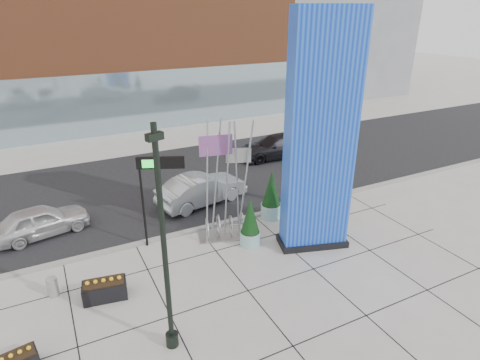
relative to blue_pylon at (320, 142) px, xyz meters
name	(u,v)px	position (x,y,z in m)	size (l,w,h in m)	color
ground	(213,283)	(-5.09, -0.62, -4.76)	(160.00, 160.00, 0.00)	#9E9991
street_asphalt	(146,188)	(-5.09, 9.38, -4.75)	(80.00, 12.00, 0.02)	black
curb_edge	(179,234)	(-5.09, 3.38, -4.70)	(80.00, 0.30, 0.12)	gray
tower_podium	(102,60)	(-4.09, 26.38, 0.74)	(34.00, 10.00, 11.00)	brown
tower_glass_front	(117,104)	(-4.09, 21.58, -2.26)	(34.00, 0.60, 5.00)	#8CA5B2
building_grey_parking	(303,15)	(20.91, 31.38, 4.24)	(20.00, 18.00, 18.00)	slate
blue_pylon	(320,142)	(0.00, 0.00, 0.00)	(3.21, 2.10, 9.86)	#0C37C1
lamp_post	(166,267)	(-7.42, -2.86, -1.84)	(0.49, 0.39, 7.14)	black
public_art_sculpture	(225,208)	(-3.16, 2.38, -3.32)	(2.66, 1.83, 5.51)	#ACAFB1
concrete_bollard	(53,287)	(-10.55, 1.38, -4.39)	(0.39, 0.39, 0.75)	gray
overhead_street_sign	(156,168)	(-5.91, 3.18, -1.20)	(1.86, 0.95, 4.15)	black
round_planter_east	(309,188)	(1.91, 2.98, -3.63)	(0.96, 0.96, 2.40)	#8EBFBA
round_planter_mid	(271,196)	(-0.36, 2.98, -3.58)	(1.00, 1.00, 2.50)	#8EBFBA
round_planter_west	(250,223)	(-2.51, 1.18, -3.69)	(0.91, 0.91, 2.27)	#8EBFBA
box_planter_north	(105,289)	(-8.89, 0.38, -4.38)	(1.63, 1.00, 0.84)	black
car_white_west	(41,221)	(-10.69, 6.26, -4.05)	(1.68, 4.18, 1.43)	silver
car_silver_mid	(202,189)	(-2.85, 5.99, -3.95)	(1.72, 4.94, 1.63)	#A8ACB0
car_dark_east	(276,147)	(4.54, 10.43, -3.97)	(2.23, 5.48, 1.59)	black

